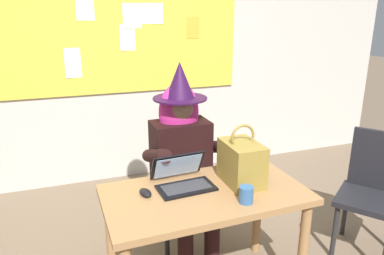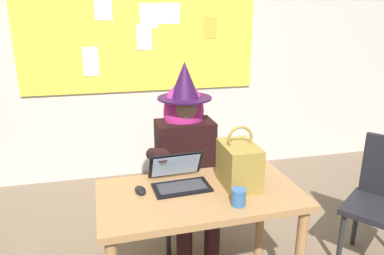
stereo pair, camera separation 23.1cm
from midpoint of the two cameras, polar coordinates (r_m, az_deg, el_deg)
wall_back_bulletin at (r=3.83m, az=-6.36°, el=11.30°), size 6.38×2.16×2.60m
desk_main at (r=2.20m, az=4.36°, el=-12.70°), size 1.20×0.68×0.73m
chair_at_desk at (r=2.85m, az=0.99°, el=-7.76°), size 0.42×0.42×0.91m
person_costumed at (r=2.63m, az=1.71°, el=-3.35°), size 0.60×0.66×1.41m
laptop at (r=2.21m, az=0.99°, el=-8.11°), size 0.36×0.31×0.19m
computer_mouse at (r=2.14m, az=-5.10°, el=-9.90°), size 0.08×0.11×0.03m
handbag at (r=2.21m, az=10.44°, el=-5.82°), size 0.20×0.30×0.38m
coffee_mug at (r=2.02m, az=10.68°, el=-10.84°), size 0.08×0.08×0.09m
chair_extra_corner at (r=2.93m, az=30.05°, el=-9.39°), size 0.59×0.59×0.91m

